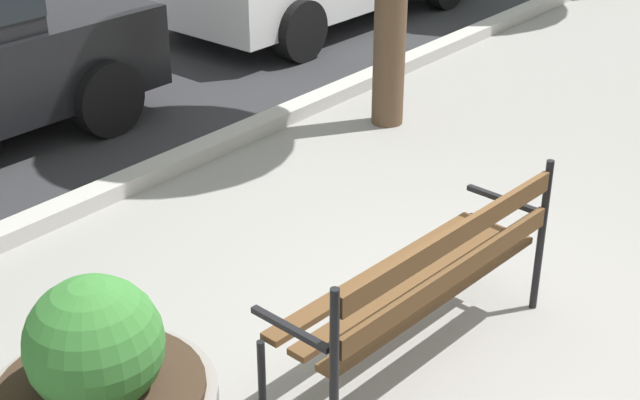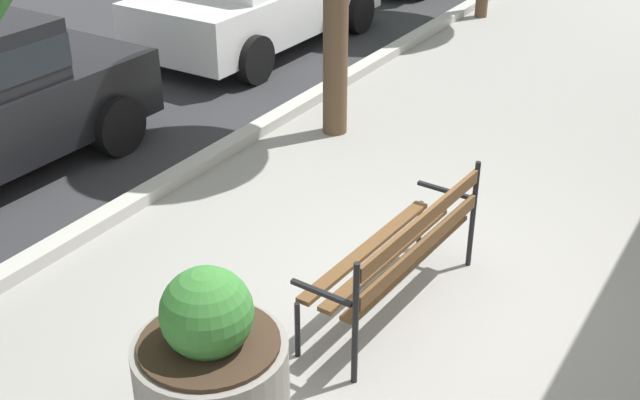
% 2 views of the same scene
% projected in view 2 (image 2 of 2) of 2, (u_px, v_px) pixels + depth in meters
% --- Properties ---
extents(ground_plane, '(80.00, 80.00, 0.00)m').
position_uv_depth(ground_plane, '(419.00, 295.00, 6.37)').
color(ground_plane, gray).
extents(curb_stone, '(60.00, 0.20, 0.12)m').
position_uv_depth(curb_stone, '(142.00, 196.00, 7.68)').
color(curb_stone, '#B2AFA8').
rests_on(curb_stone, ground).
extents(park_bench, '(1.82, 0.63, 0.95)m').
position_uv_depth(park_bench, '(402.00, 249.00, 5.94)').
color(park_bench, brown).
rests_on(park_bench, ground).
extents(concrete_planter, '(0.93, 0.93, 1.20)m').
position_uv_depth(concrete_planter, '(212.00, 373.00, 4.84)').
color(concrete_planter, gray).
rests_on(concrete_planter, ground).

